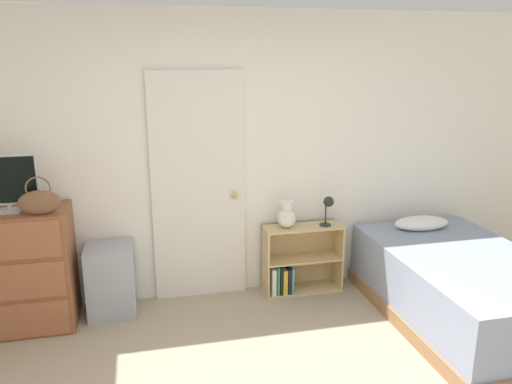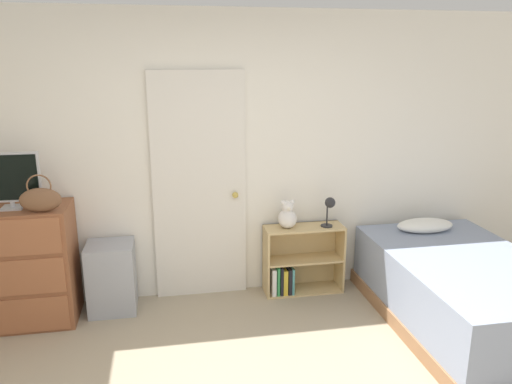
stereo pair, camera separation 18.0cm
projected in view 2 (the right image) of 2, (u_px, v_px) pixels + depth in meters
name	position (u px, v px, depth m)	size (l,w,h in m)	color
wall_back	(216.00, 158.00, 4.45)	(10.00, 0.06, 2.55)	white
door_closed	(200.00, 188.00, 4.44)	(0.83, 0.09, 2.04)	silver
dresser	(23.00, 266.00, 4.08)	(0.81, 0.50, 0.99)	brown
tv	(9.00, 180.00, 3.87)	(0.46, 0.16, 0.45)	#B7B7BC
handbag	(40.00, 199.00, 3.81)	(0.31, 0.09, 0.30)	brown
storage_bin	(112.00, 277.00, 4.31)	(0.40, 0.37, 0.61)	#999EA8
bookshelf	(296.00, 264.00, 4.67)	(0.73, 0.26, 0.64)	tan
teddy_bear	(287.00, 216.00, 4.52)	(0.17, 0.17, 0.27)	silver
desk_lamp	(330.00, 206.00, 4.53)	(0.12, 0.12, 0.28)	#262628
bed	(464.00, 291.00, 4.08)	(1.20, 1.94, 0.69)	#996B47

